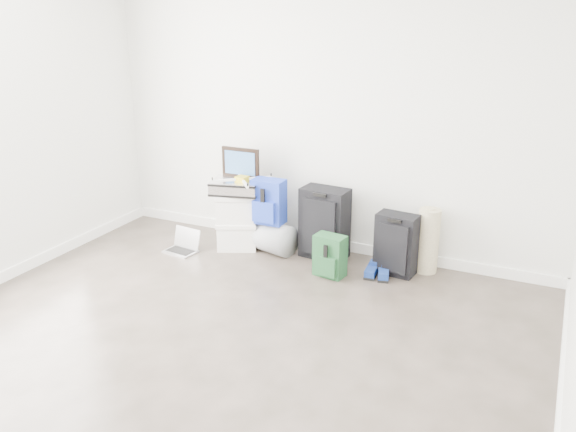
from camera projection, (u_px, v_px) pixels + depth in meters
The scene contains 14 objects.
ground at pixel (181, 379), 3.96m from camera, with size 5.00×5.00×0.00m, color #312C23.
room_envelope at pixel (165, 114), 3.40m from camera, with size 4.52×5.02×2.71m.
boxes_stack at pixel (237, 220), 5.99m from camera, with size 0.49×0.45×0.56m.
briefcase at pixel (236, 187), 5.87m from camera, with size 0.45×0.33×0.13m, color #B2B2B7.
painting at pixel (240, 163), 5.88m from camera, with size 0.40×0.03×0.30m.
drone at pixel (242, 179), 5.79m from camera, with size 0.47×0.47×0.05m.
duffel_bag at pixel (270, 236), 5.94m from camera, with size 0.30×0.30×0.49m, color gray.
blue_backpack at pixel (268, 202), 5.79m from camera, with size 0.31×0.23×0.43m.
large_suitcase at pixel (324, 223), 5.75m from camera, with size 0.46×0.32×0.68m.
green_backpack at pixel (329, 257), 5.39m from camera, with size 0.29×0.23×0.38m.
carry_on at pixel (396, 244), 5.41m from camera, with size 0.37×0.27×0.56m.
shoes at pixel (377, 272), 5.42m from camera, with size 0.25×0.26×0.08m.
rolled_rug at pixel (428, 241), 5.44m from camera, with size 0.19×0.19×0.59m, color tan.
laptop at pixel (183, 246), 5.97m from camera, with size 0.33×0.26×0.22m.
Camera 1 is at (2.07, -2.77, 2.32)m, focal length 38.00 mm.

